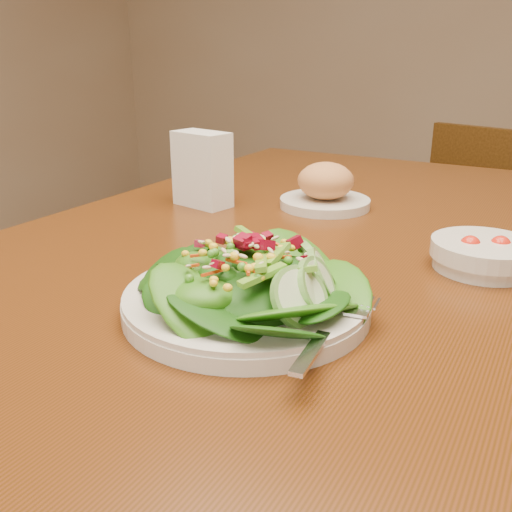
# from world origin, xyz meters

# --- Properties ---
(dining_table) EXTENTS (0.90, 1.40, 0.75)m
(dining_table) POSITION_xyz_m (0.00, 0.00, 0.65)
(dining_table) COLOR #53250F
(dining_table) RESTS_ON ground_plane
(chair_far) EXTENTS (0.46, 0.46, 0.80)m
(chair_far) POSITION_xyz_m (0.10, 1.13, 0.42)
(chair_far) COLOR #4B2C0D
(chair_far) RESTS_ON ground_plane
(salad_plate) EXTENTS (0.26, 0.25, 0.07)m
(salad_plate) POSITION_xyz_m (0.02, -0.22, 0.78)
(salad_plate) COLOR beige
(salad_plate) RESTS_ON dining_table
(bread_plate) EXTENTS (0.15, 0.15, 0.08)m
(bread_plate) POSITION_xyz_m (-0.08, 0.20, 0.78)
(bread_plate) COLOR beige
(bread_plate) RESTS_ON dining_table
(tomato_bowl) EXTENTS (0.13, 0.13, 0.04)m
(tomato_bowl) POSITION_xyz_m (0.20, 0.03, 0.77)
(tomato_bowl) COLOR beige
(tomato_bowl) RESTS_ON dining_table
(napkin_holder) EXTENTS (0.11, 0.07, 0.13)m
(napkin_holder) POSITION_xyz_m (-0.27, 0.11, 0.82)
(napkin_holder) COLOR white
(napkin_holder) RESTS_ON dining_table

